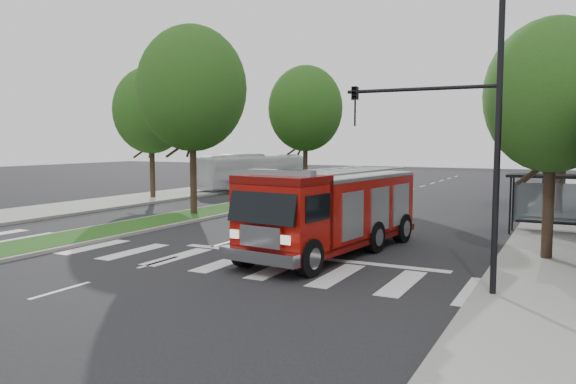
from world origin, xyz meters
name	(u,v)px	position (x,y,z in m)	size (l,w,h in m)	color
ground	(225,243)	(0.00, 0.00, 0.00)	(140.00, 140.00, 0.00)	black
sidewalk_left	(127,200)	(-14.50, 10.00, 0.07)	(5.00, 80.00, 0.15)	gray
median	(293,196)	(-6.00, 18.00, 0.08)	(3.00, 50.00, 0.15)	gray
bus_shelter	(547,188)	(11.20, 8.15, 2.04)	(3.20, 1.60, 2.61)	black
tree_right_near	(553,96)	(11.50, 2.00, 5.51)	(4.40, 4.40, 8.05)	black
tree_right_mid	(563,93)	(11.50, 14.00, 6.49)	(5.60, 5.60, 9.72)	black
tree_right_far	(566,114)	(11.50, 24.00, 5.84)	(5.00, 5.00, 8.73)	black
tree_median_near	(192,89)	(-6.00, 6.00, 6.81)	(5.80, 5.80, 10.16)	black
tree_median_far	(305,109)	(-6.00, 20.00, 6.49)	(5.60, 5.60, 9.72)	black
tree_left_mid	(151,110)	(-14.00, 12.00, 6.16)	(5.20, 5.20, 9.16)	black
streetlight_right_near	(462,116)	(9.61, -3.50, 4.67)	(4.08, 0.22, 8.00)	black
streetlight_right_far	(543,134)	(10.35, 20.00, 4.48)	(2.11, 0.20, 8.00)	black
fire_engine	(333,212)	(4.55, 0.10, 1.51)	(3.81, 9.35, 3.15)	#5B0804
city_bus	(252,172)	(-11.82, 21.91, 1.50)	(2.52, 10.79, 3.01)	silver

